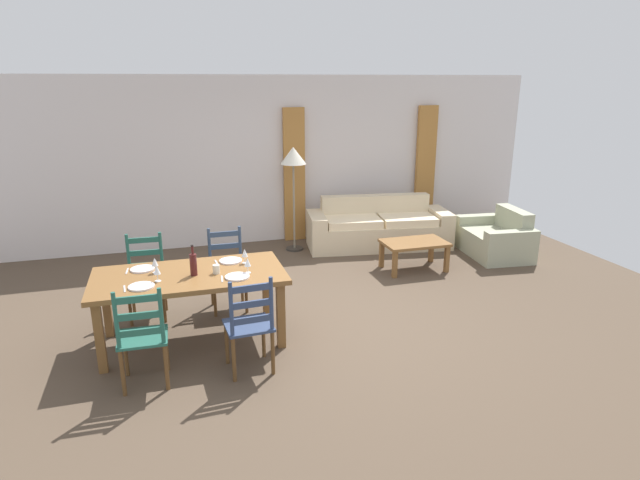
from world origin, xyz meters
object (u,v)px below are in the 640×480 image
(wine_glass_near_right, at_px, (248,263))
(wine_glass_far_right, at_px, (245,253))
(coffee_table, at_px, (414,246))
(armchair_upholstered, at_px, (498,239))
(dining_table, at_px, (190,282))
(dining_chair_near_left, at_px, (142,337))
(wine_glass_far_left, at_px, (155,262))
(dining_chair_near_right, at_px, (250,325))
(coffee_cup_primary, at_px, (216,269))
(wine_bottle, at_px, (193,264))
(couch, at_px, (378,228))
(wine_glass_near_left, at_px, (157,271))
(standing_lamp, at_px, (293,162))
(dining_chair_far_left, at_px, (146,277))
(dining_chair_far_right, at_px, (227,269))

(wine_glass_near_right, relative_size, wine_glass_far_right, 1.00)
(coffee_table, height_order, armchair_upholstered, armchair_upholstered)
(dining_table, height_order, dining_chair_near_left, dining_chair_near_left)
(wine_glass_far_right, distance_m, coffee_table, 2.89)
(wine_glass_far_left, bearing_deg, dining_chair_near_right, -48.19)
(coffee_cup_primary, bearing_deg, wine_bottle, 176.95)
(couch, bearing_deg, wine_glass_near_left, -141.93)
(wine_glass_near_right, bearing_deg, coffee_table, 29.75)
(wine_glass_far_left, xyz_separation_m, standing_lamp, (2.09, 2.62, 0.55))
(dining_chair_far_left, bearing_deg, coffee_cup_primary, -50.17)
(wine_glass_near_right, relative_size, wine_glass_far_left, 1.00)
(wine_glass_near_right, distance_m, wine_glass_far_left, 0.93)
(wine_glass_far_right, bearing_deg, standing_lamp, 65.53)
(couch, bearing_deg, dining_chair_far_left, -153.67)
(wine_glass_far_right, relative_size, coffee_cup_primary, 1.79)
(armchair_upholstered, xyz_separation_m, standing_lamp, (-2.97, 1.16, 1.16))
(dining_table, relative_size, coffee_table, 2.11)
(standing_lamp, bearing_deg, wine_bottle, -121.60)
(dining_chair_far_right, relative_size, wine_bottle, 3.04)
(dining_chair_near_left, relative_size, wine_bottle, 3.04)
(wine_glass_far_left, height_order, standing_lamp, standing_lamp)
(coffee_table, relative_size, standing_lamp, 0.55)
(wine_bottle, height_order, wine_glass_far_left, wine_bottle)
(wine_glass_far_right, xyz_separation_m, coffee_cup_primary, (-0.32, -0.22, -0.07))
(wine_glass_near_right, height_order, coffee_cup_primary, wine_glass_near_right)
(wine_bottle, distance_m, coffee_cup_primary, 0.23)
(wine_bottle, bearing_deg, wine_glass_near_left, -168.08)
(wine_glass_far_left, bearing_deg, coffee_cup_primary, -18.06)
(dining_chair_near_left, distance_m, dining_chair_near_right, 0.93)
(dining_chair_far_left, relative_size, coffee_cup_primary, 10.67)
(dining_table, xyz_separation_m, wine_glass_near_left, (-0.30, -0.13, 0.20))
(dining_table, relative_size, dining_chair_near_left, 1.98)
(dining_chair_far_left, height_order, wine_glass_far_right, dining_chair_far_left)
(coffee_table, bearing_deg, wine_glass_near_right, -150.25)
(dining_chair_near_right, xyz_separation_m, wine_bottle, (-0.43, 0.71, 0.39))
(wine_bottle, relative_size, wine_glass_near_left, 1.96)
(dining_chair_near_left, bearing_deg, wine_glass_far_left, 80.98)
(wine_glass_far_left, xyz_separation_m, coffee_cup_primary, (0.59, -0.19, -0.07))
(wine_glass_near_left, bearing_deg, coffee_table, 22.89)
(wine_glass_far_left, relative_size, armchair_upholstered, 0.13)
(dining_table, distance_m, wine_bottle, 0.22)
(dining_table, height_order, dining_chair_near_right, dining_chair_near_right)
(dining_chair_near_left, bearing_deg, dining_chair_far_left, 89.59)
(dining_chair_near_right, bearing_deg, couch, 51.39)
(dining_chair_far_right, bearing_deg, coffee_cup_primary, -103.28)
(dining_chair_far_left, xyz_separation_m, wine_bottle, (0.49, -0.84, 0.39))
(dining_chair_near_left, bearing_deg, coffee_cup_primary, 42.78)
(wine_glass_far_left, xyz_separation_m, armchair_upholstered, (5.05, 1.46, -0.61))
(wine_glass_near_left, bearing_deg, dining_chair_near_right, -39.42)
(wine_glass_near_right, distance_m, couch, 3.76)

